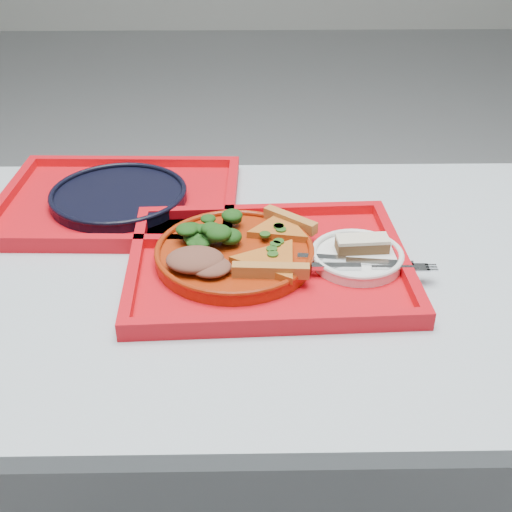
# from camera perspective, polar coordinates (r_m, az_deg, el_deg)

# --- Properties ---
(table) EXTENTS (1.60, 0.80, 0.75)m
(table) POSITION_cam_1_polar(r_m,az_deg,el_deg) (1.11, 0.31, -3.89)
(table) COLOR silver
(table) RESTS_ON ground
(tray_main) EXTENTS (0.46, 0.37, 0.01)m
(tray_main) POSITION_cam_1_polar(r_m,az_deg,el_deg) (1.05, 1.09, -0.89)
(tray_main) COLOR red
(tray_main) RESTS_ON table
(tray_far) EXTENTS (0.46, 0.36, 0.01)m
(tray_far) POSITION_cam_1_polar(r_m,az_deg,el_deg) (1.27, -12.02, 4.59)
(tray_far) COLOR red
(tray_far) RESTS_ON table
(dinner_plate) EXTENTS (0.26, 0.26, 0.02)m
(dinner_plate) POSITION_cam_1_polar(r_m,az_deg,el_deg) (1.05, -1.91, 0.07)
(dinner_plate) COLOR #932509
(dinner_plate) RESTS_ON tray_main
(side_plate) EXTENTS (0.15, 0.15, 0.01)m
(side_plate) POSITION_cam_1_polar(r_m,az_deg,el_deg) (1.06, 8.95, -0.22)
(side_plate) COLOR white
(side_plate) RESTS_ON tray_main
(navy_plate) EXTENTS (0.26, 0.26, 0.02)m
(navy_plate) POSITION_cam_1_polar(r_m,az_deg,el_deg) (1.27, -12.09, 5.15)
(navy_plate) COLOR black
(navy_plate) RESTS_ON tray_far
(pizza_slice_a) EXTENTS (0.12, 0.14, 0.02)m
(pizza_slice_a) POSITION_cam_1_polar(r_m,az_deg,el_deg) (1.01, 1.36, -0.24)
(pizza_slice_a) COLOR orange
(pizza_slice_a) RESTS_ON dinner_plate
(pizza_slice_b) EXTENTS (0.16, 0.16, 0.02)m
(pizza_slice_b) POSITION_cam_1_polar(r_m,az_deg,el_deg) (1.10, 2.11, 2.62)
(pizza_slice_b) COLOR orange
(pizza_slice_b) RESTS_ON dinner_plate
(salad_heap) EXTENTS (0.10, 0.09, 0.05)m
(salad_heap) POSITION_cam_1_polar(r_m,az_deg,el_deg) (1.08, -4.19, 2.85)
(salad_heap) COLOR black
(salad_heap) RESTS_ON dinner_plate
(meat_portion) EXTENTS (0.09, 0.07, 0.03)m
(meat_portion) POSITION_cam_1_polar(r_m,az_deg,el_deg) (1.00, -5.43, -0.32)
(meat_portion) COLOR brown
(meat_portion) RESTS_ON dinner_plate
(dessert_bar) EXTENTS (0.09, 0.04, 0.02)m
(dessert_bar) POSITION_cam_1_polar(r_m,az_deg,el_deg) (1.07, 9.42, 1.08)
(dessert_bar) COLOR #4A2A18
(dessert_bar) RESTS_ON side_plate
(knife) EXTENTS (0.19, 0.04, 0.01)m
(knife) POSITION_cam_1_polar(r_m,az_deg,el_deg) (1.04, 8.80, -0.34)
(knife) COLOR silver
(knife) RESTS_ON side_plate
(fork) EXTENTS (0.19, 0.03, 0.01)m
(fork) POSITION_cam_1_polar(r_m,az_deg,el_deg) (1.02, 10.13, -0.93)
(fork) COLOR silver
(fork) RESTS_ON side_plate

